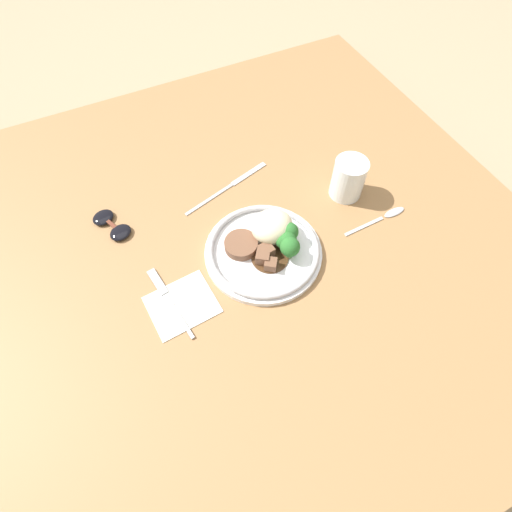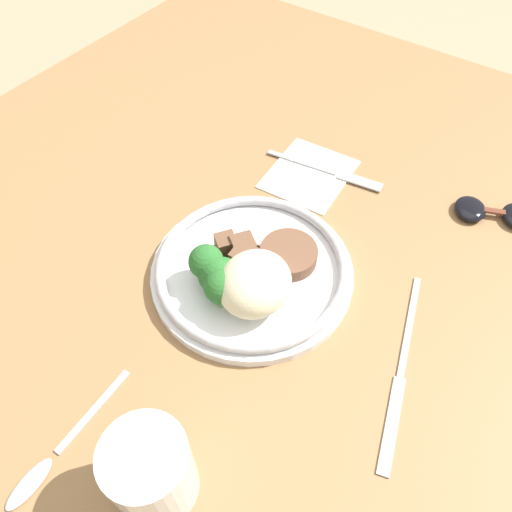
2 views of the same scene
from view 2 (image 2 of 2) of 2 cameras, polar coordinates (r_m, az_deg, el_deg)
name	(u,v)px [view 2 (image 2 of 2)]	position (r m, az deg, el deg)	size (l,w,h in m)	color
ground_plane	(285,304)	(0.62, 3.33, -5.50)	(8.00, 8.00, 0.00)	#998466
dining_table	(286,295)	(0.60, 3.42, -4.43)	(1.17, 1.17, 0.04)	olive
napkin	(309,174)	(0.71, 6.09, 9.28)	(0.13, 0.11, 0.00)	silver
plate	(249,271)	(0.56, -0.76, -1.76)	(0.24, 0.24, 0.07)	white
juice_glass	(152,473)	(0.46, -11.78, -23.11)	(0.07, 0.07, 0.09)	orange
fork	(335,173)	(0.71, 9.00, 9.34)	(0.04, 0.17, 0.00)	#ADADB2
knife	(401,372)	(0.54, 16.23, -12.64)	(0.22, 0.07, 0.00)	#ADADB2
spoon	(46,464)	(0.53, -22.83, -21.10)	(0.15, 0.02, 0.01)	#ADADB2
sunglasses	(494,212)	(0.71, 25.55, 4.51)	(0.08, 0.11, 0.01)	black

